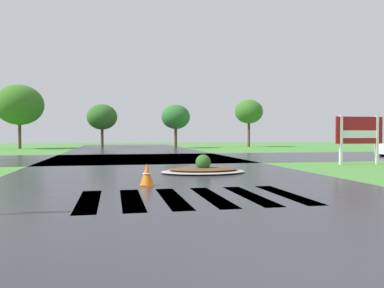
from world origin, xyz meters
The scene contains 7 objects.
asphalt_roadway centered at (0.00, 10.00, 0.00)m, with size 10.85×80.00×0.01m, color #2B2B30.
asphalt_cross_road centered at (0.00, 19.99, 0.00)m, with size 90.00×9.76×0.01m, color #2B2B30.
crosswalk_stripes centered at (0.00, 5.59, 0.00)m, with size 4.95×3.00×0.01m.
estate_billboard centered at (9.58, 13.39, 1.49)m, with size 2.41×0.12×2.29m.
median_island centered at (1.48, 10.87, 0.13)m, with size 3.10×2.08×0.68m.
traffic_cone centered at (-0.83, 7.84, 0.29)m, with size 0.39×0.39×0.61m.
background_treeline centered at (-5.14, 37.39, 3.74)m, with size 35.49×5.80×6.18m.
Camera 1 is at (-1.73, -2.89, 1.42)m, focal length 36.34 mm.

